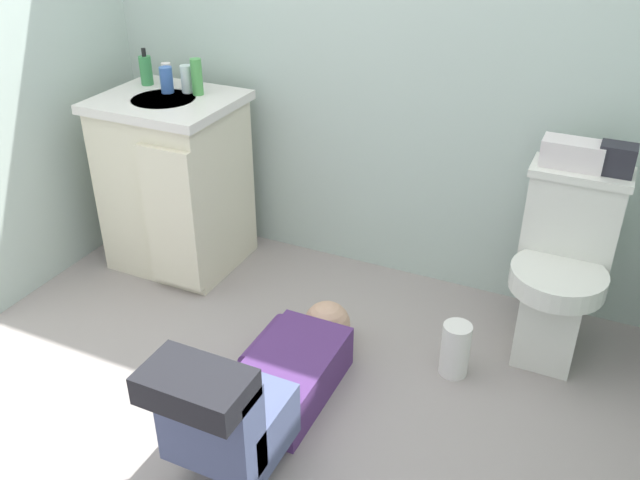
# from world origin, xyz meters

# --- Properties ---
(ground_plane) EXTENTS (3.09, 3.12, 0.04)m
(ground_plane) POSITION_xyz_m (0.00, 0.00, -0.02)
(ground_plane) COLOR gray
(wall_back) EXTENTS (2.75, 0.08, 2.40)m
(wall_back) POSITION_xyz_m (0.00, 1.10, 1.20)
(wall_back) COLOR #B3C7BC
(wall_back) RESTS_ON ground_plane
(toilet) EXTENTS (0.36, 0.46, 0.75)m
(toilet) POSITION_xyz_m (0.90, 0.77, 0.37)
(toilet) COLOR silver
(toilet) RESTS_ON ground_plane
(vanity_cabinet) EXTENTS (0.60, 0.53, 0.82)m
(vanity_cabinet) POSITION_xyz_m (-0.83, 0.71, 0.42)
(vanity_cabinet) COLOR beige
(vanity_cabinet) RESTS_ON ground_plane
(faucet) EXTENTS (0.02, 0.02, 0.10)m
(faucet) POSITION_xyz_m (-0.84, 0.86, 0.87)
(faucet) COLOR silver
(faucet) RESTS_ON vanity_cabinet
(person_plumber) EXTENTS (0.39, 1.06, 0.52)m
(person_plumber) POSITION_xyz_m (0.08, -0.11, 0.18)
(person_plumber) COLOR #512D6B
(person_plumber) RESTS_ON ground_plane
(tissue_box) EXTENTS (0.22, 0.11, 0.10)m
(tissue_box) POSITION_xyz_m (0.86, 0.86, 0.80)
(tissue_box) COLOR silver
(tissue_box) RESTS_ON toilet
(toiletry_bag) EXTENTS (0.12, 0.09, 0.11)m
(toiletry_bag) POSITION_xyz_m (1.01, 0.86, 0.81)
(toiletry_bag) COLOR #26262D
(toiletry_bag) RESTS_ON toilet
(soap_dispenser) EXTENTS (0.06, 0.06, 0.17)m
(soap_dispenser) POSITION_xyz_m (-1.03, 0.84, 0.89)
(soap_dispenser) COLOR #3A904D
(soap_dispenser) RESTS_ON vanity_cabinet
(bottle_white) EXTENTS (0.04, 0.04, 0.11)m
(bottle_white) POSITION_xyz_m (-0.93, 0.86, 0.87)
(bottle_white) COLOR silver
(bottle_white) RESTS_ON vanity_cabinet
(bottle_blue) EXTENTS (0.06, 0.06, 0.11)m
(bottle_blue) POSITION_xyz_m (-0.87, 0.78, 0.88)
(bottle_blue) COLOR #3D6ABE
(bottle_blue) RESTS_ON vanity_cabinet
(bottle_clear) EXTENTS (0.05, 0.05, 0.12)m
(bottle_clear) POSITION_xyz_m (-0.79, 0.82, 0.88)
(bottle_clear) COLOR silver
(bottle_clear) RESTS_ON vanity_cabinet
(bottle_green) EXTENTS (0.05, 0.05, 0.16)m
(bottle_green) POSITION_xyz_m (-0.73, 0.81, 0.90)
(bottle_green) COLOR #4BA04D
(bottle_green) RESTS_ON vanity_cabinet
(paper_towel_roll) EXTENTS (0.11, 0.11, 0.22)m
(paper_towel_roll) POSITION_xyz_m (0.60, 0.45, 0.11)
(paper_towel_roll) COLOR white
(paper_towel_roll) RESTS_ON ground_plane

